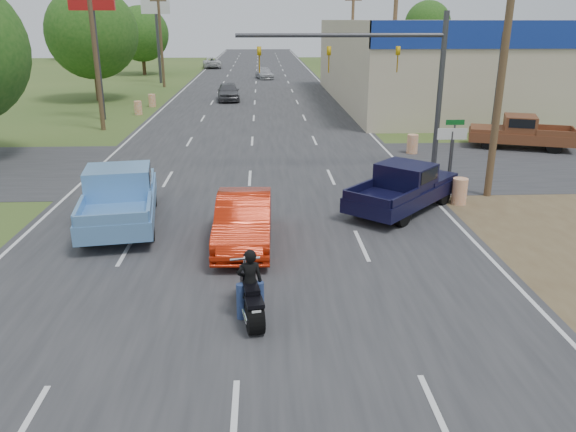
{
  "coord_description": "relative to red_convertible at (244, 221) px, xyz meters",
  "views": [
    {
      "loc": [
        0.56,
        -7.98,
        6.63
      ],
      "look_at": [
        1.28,
        7.21,
        1.3
      ],
      "focal_mm": 35.0,
      "sensor_mm": 36.0,
      "label": 1
    }
  ],
  "objects": [
    {
      "name": "barrel_0",
      "position": [
        8.03,
        3.68,
        -0.28
      ],
      "size": [
        0.56,
        0.56,
        1.0
      ],
      "primitive_type": "cylinder",
      "color": "orange",
      "rests_on": "ground"
    },
    {
      "name": "utility_pole_3",
      "position": [
        9.53,
        40.68,
        4.54
      ],
      "size": [
        2.0,
        0.28,
        10.0
      ],
      "color": "#4C3823",
      "rests_on": "ground"
    },
    {
      "name": "barrel_1",
      "position": [
        8.43,
        12.18,
        -0.28
      ],
      "size": [
        0.56,
        0.56,
        1.0
      ],
      "primitive_type": "cylinder",
      "color": "orange",
      "rests_on": "ground"
    },
    {
      "name": "pole_sign_left_far",
      "position": [
        -10.47,
        47.68,
        6.39
      ],
      "size": [
        3.0,
        0.35,
        9.2
      ],
      "color": "#3F3F44",
      "rests_on": "ground"
    },
    {
      "name": "utility_pole_5",
      "position": [
        -9.47,
        19.68,
        4.54
      ],
      "size": [
        2.0,
        0.28,
        10.0
      ],
      "color": "#4C3823",
      "rests_on": "ground"
    },
    {
      "name": "motorcycle",
      "position": [
        0.28,
        -4.67,
        -0.25
      ],
      "size": [
        0.84,
        2.38,
        1.21
      ],
      "rotation": [
        0.0,
        0.0,
        0.17
      ],
      "color": "black",
      "rests_on": "ground"
    },
    {
      "name": "street_name_sign",
      "position": [
        8.83,
        7.18,
        0.83
      ],
      "size": [
        0.8,
        0.08,
        2.61
      ],
      "color": "#3F3F44",
      "rests_on": "ground"
    },
    {
      "name": "blue_pickup",
      "position": [
        -4.27,
        2.2,
        0.21
      ],
      "size": [
        3.16,
        6.2,
        1.96
      ],
      "rotation": [
        0.0,
        0.0,
        0.15
      ],
      "color": "black",
      "rests_on": "ground"
    },
    {
      "name": "ground",
      "position": [
        0.03,
        -8.32,
        -0.78
      ],
      "size": [
        200.0,
        200.0,
        0.0
      ],
      "primitive_type": "plane",
      "color": "#375120",
      "rests_on": "ground"
    },
    {
      "name": "signal_mast",
      "position": [
        5.86,
        8.68,
        4.02
      ],
      "size": [
        9.12,
        0.4,
        7.0
      ],
      "color": "#3F3F44",
      "rests_on": "ground"
    },
    {
      "name": "red_convertible",
      "position": [
        0.0,
        0.0,
        0.0
      ],
      "size": [
        1.76,
        4.78,
        1.56
      ],
      "primitive_type": "imported",
      "rotation": [
        0.0,
        0.0,
        -0.02
      ],
      "color": "#BA2008",
      "rests_on": "ground"
    },
    {
      "name": "barrel_3",
      "position": [
        -8.17,
        29.68,
        -0.28
      ],
      "size": [
        0.56,
        0.56,
        1.0
      ],
      "primitive_type": "cylinder",
      "color": "orange",
      "rests_on": "ground"
    },
    {
      "name": "distant_car_silver",
      "position": [
        1.02,
        51.8,
        -0.17
      ],
      "size": [
        2.39,
        4.43,
        1.22
      ],
      "primitive_type": "imported",
      "rotation": [
        0.0,
        0.0,
        0.17
      ],
      "color": "#B5B5BA",
      "rests_on": "ground"
    },
    {
      "name": "dirt_verge",
      "position": [
        11.03,
        1.68,
        -0.78
      ],
      "size": [
        8.0,
        18.0,
        0.01
      ],
      "primitive_type": "cube",
      "color": "brown",
      "rests_on": "ground"
    },
    {
      "name": "rider",
      "position": [
        0.27,
        -4.6,
        0.04
      ],
      "size": [
        0.65,
        0.49,
        1.64
      ],
      "primitive_type": "imported",
      "rotation": [
        0.0,
        0.0,
        3.31
      ],
      "color": "black",
      "rests_on": "ground"
    },
    {
      "name": "tree_6",
      "position": [
        -29.97,
        86.68,
        5.72
      ],
      "size": [
        8.82,
        8.82,
        10.92
      ],
      "color": "#422D19",
      "rests_on": "ground"
    },
    {
      "name": "barrel_2",
      "position": [
        -8.47,
        25.68,
        -0.28
      ],
      "size": [
        0.56,
        0.56,
        1.0
      ],
      "primitive_type": "cylinder",
      "color": "orange",
      "rests_on": "ground"
    },
    {
      "name": "cross_road",
      "position": [
        0.03,
        9.68,
        -0.77
      ],
      "size": [
        120.0,
        10.0,
        0.02
      ],
      "primitive_type": "cube",
      "color": "#2D2D30",
      "rests_on": "ground"
    },
    {
      "name": "tree_1",
      "position": [
        -13.47,
        33.68,
        4.79
      ],
      "size": [
        7.56,
        7.56,
        9.36
      ],
      "color": "#422D19",
      "rests_on": "ground"
    },
    {
      "name": "distant_car_grey",
      "position": [
        -2.24,
        32.95,
        -0.01
      ],
      "size": [
        2.16,
        4.64,
        1.54
      ],
      "primitive_type": "imported",
      "rotation": [
        0.0,
        0.0,
        0.08
      ],
      "color": "#4F4F54",
      "rests_on": "ground"
    },
    {
      "name": "tree_5",
      "position": [
        30.03,
        86.68,
        5.1
      ],
      "size": [
        7.98,
        7.98,
        9.88
      ],
      "color": "#422D19",
      "rests_on": "ground"
    },
    {
      "name": "brown_pickup",
      "position": [
        14.49,
        13.21,
        0.12
      ],
      "size": [
        5.73,
        3.74,
        1.78
      ],
      "rotation": [
        0.0,
        0.0,
        1.23
      ],
      "color": "black",
      "rests_on": "ground"
    },
    {
      "name": "main_road",
      "position": [
        0.03,
        31.68,
        -0.77
      ],
      "size": [
        15.0,
        180.0,
        0.02
      ],
      "primitive_type": "cube",
      "color": "#2D2D30",
      "rests_on": "ground"
    },
    {
      "name": "pole_sign_left_near",
      "position": [
        -10.47,
        23.68,
        6.39
      ],
      "size": [
        3.0,
        0.35,
        9.2
      ],
      "color": "#3F3F44",
      "rests_on": "ground"
    },
    {
      "name": "navy_pickup",
      "position": [
        5.81,
        3.18,
        0.09
      ],
      "size": [
        4.98,
        5.18,
        1.72
      ],
      "rotation": [
        0.0,
        0.0,
        -0.74
      ],
      "color": "black",
      "rests_on": "ground"
    },
    {
      "name": "lane_sign",
      "position": [
        8.23,
        5.68,
        1.12
      ],
      "size": [
        1.2,
        0.08,
        2.52
      ],
      "color": "#3F3F44",
      "rests_on": "ground"
    },
    {
      "name": "utility_pole_2",
      "position": [
        9.53,
        22.68,
        4.54
      ],
      "size": [
        2.0,
        0.28,
        10.0
      ],
      "color": "#4C3823",
      "rests_on": "ground"
    },
    {
      "name": "distant_car_white",
      "position": [
        -6.47,
        67.82,
        -0.04
      ],
      "size": [
        3.11,
        5.57,
        1.47
      ],
      "primitive_type": "imported",
      "rotation": [
        0.0,
        0.0,
        3.27
      ],
      "color": "silver",
      "rests_on": "ground"
    },
    {
      "name": "utility_pole_1",
      "position": [
        9.53,
        4.68,
        4.54
      ],
      "size": [
        2.0,
        0.28,
        10.0
      ],
      "color": "#4C3823",
      "rests_on": "ground"
    },
    {
      "name": "tree_2",
      "position": [
        -14.17,
        57.68,
        4.17
      ],
      "size": [
        6.72,
        6.72,
        8.32
      ],
      "color": "#422D19",
      "rests_on": "ground"
    },
    {
      "name": "utility_pole_6",
      "position": [
        -9.47,
        43.68,
        4.54
      ],
      "size": [
        2.0,
        0.28,
        10.0
      ],
      "color": "#4C3823",
      "rests_on": "ground"
    }
  ]
}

